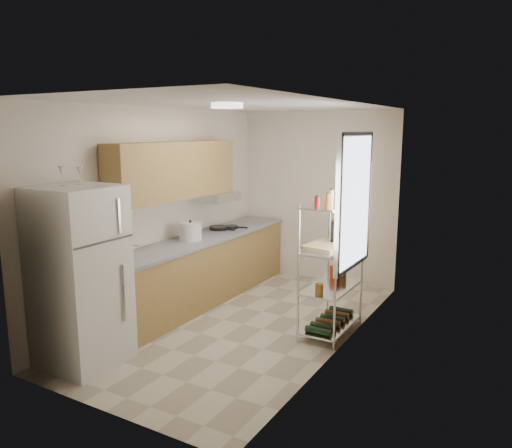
{
  "coord_description": "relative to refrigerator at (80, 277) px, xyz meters",
  "views": [
    {
      "loc": [
        2.99,
        -4.86,
        2.32
      ],
      "look_at": [
        0.04,
        0.25,
        1.2
      ],
      "focal_mm": 35.0,
      "sensor_mm": 36.0,
      "label": 1
    }
  ],
  "objects": [
    {
      "name": "cutting_board",
      "position": [
        1.8,
        1.93,
        0.13
      ],
      "size": [
        0.44,
        0.53,
        0.03
      ],
      "primitive_type": "cube",
      "rotation": [
        0.0,
        0.0,
        -0.13
      ],
      "color": "tan",
      "rests_on": "bakers_rack"
    },
    {
      "name": "espresso_machine",
      "position": [
        1.88,
        2.2,
        0.26
      ],
      "size": [
        0.19,
        0.27,
        0.3
      ],
      "primitive_type": "cube",
      "rotation": [
        0.0,
        0.0,
        0.08
      ],
      "color": "black",
      "rests_on": "bakers_rack"
    },
    {
      "name": "counter_run",
      "position": [
        -0.05,
        2.08,
        -0.44
      ],
      "size": [
        0.63,
        3.51,
        0.9
      ],
      "color": "#A17E44",
      "rests_on": "ground"
    },
    {
      "name": "storage_bag",
      "position": [
        1.81,
        2.27,
        -0.26
      ],
      "size": [
        0.13,
        0.16,
        0.15
      ],
      "primitive_type": "cube",
      "rotation": [
        0.0,
        0.0,
        -0.27
      ],
      "color": "#AA3415",
      "rests_on": "bakers_rack"
    },
    {
      "name": "wine_glass_a",
      "position": [
        -0.02,
        0.1,
        0.98
      ],
      "size": [
        0.06,
        0.06,
        0.18
      ],
      "primitive_type": null,
      "color": "silver",
      "rests_on": "refrigerator"
    },
    {
      "name": "room",
      "position": [
        0.87,
        1.64,
        0.4
      ],
      "size": [
        2.52,
        4.42,
        2.62
      ],
      "color": "beige",
      "rests_on": "ground"
    },
    {
      "name": "wine_glass_b",
      "position": [
        -0.05,
        -0.09,
        0.99
      ],
      "size": [
        0.07,
        0.07,
        0.19
      ],
      "primitive_type": null,
      "color": "silver",
      "rests_on": "refrigerator"
    },
    {
      "name": "frying_pan_small",
      "position": [
        -0.03,
        2.78,
        0.02
      ],
      "size": [
        0.24,
        0.24,
        0.04
      ],
      "primitive_type": "cylinder",
      "rotation": [
        0.0,
        0.0,
        0.2
      ],
      "color": "black",
      "rests_on": "counter_run"
    },
    {
      "name": "range_hood",
      "position": [
        -0.13,
        2.54,
        0.49
      ],
      "size": [
        0.5,
        0.6,
        0.12
      ],
      "primitive_type": "cube",
      "color": "#B7BABC",
      "rests_on": "room"
    },
    {
      "name": "window",
      "position": [
        2.1,
        1.99,
        0.65
      ],
      "size": [
        0.06,
        1.0,
        1.46
      ],
      "primitive_type": "cube",
      "color": "white",
      "rests_on": "room"
    },
    {
      "name": "frying_pan_large",
      "position": [
        -0.13,
        2.62,
        0.03
      ],
      "size": [
        0.29,
        0.29,
        0.05
      ],
      "primitive_type": "cylinder",
      "rotation": [
        0.0,
        0.0,
        -0.09
      ],
      "color": "black",
      "rests_on": "counter_run"
    },
    {
      "name": "rice_cooker",
      "position": [
        -0.06,
        1.86,
        0.12
      ],
      "size": [
        0.29,
        0.29,
        0.23
      ],
      "primitive_type": "cylinder",
      "color": "silver",
      "rests_on": "counter_run"
    },
    {
      "name": "bakers_rack",
      "position": [
        1.88,
        1.94,
        0.21
      ],
      "size": [
        0.45,
        0.9,
        1.73
      ],
      "color": "silver",
      "rests_on": "ground"
    },
    {
      "name": "upper_cabinets",
      "position": [
        -0.18,
        1.74,
        0.91
      ],
      "size": [
        0.33,
        2.2,
        0.72
      ],
      "primitive_type": "cube",
      "color": "#A17E44",
      "rests_on": "room"
    },
    {
      "name": "ceiling_dome",
      "position": [
        0.87,
        1.34,
        1.67
      ],
      "size": [
        0.34,
        0.34,
        0.05
      ],
      "primitive_type": "cylinder",
      "color": "white",
      "rests_on": "room"
    },
    {
      "name": "refrigerator",
      "position": [
        0.0,
        0.0,
        0.0
      ],
      "size": [
        0.74,
        0.74,
        1.79
      ],
      "primitive_type": "cube",
      "color": "silver",
      "rests_on": "ground"
    }
  ]
}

